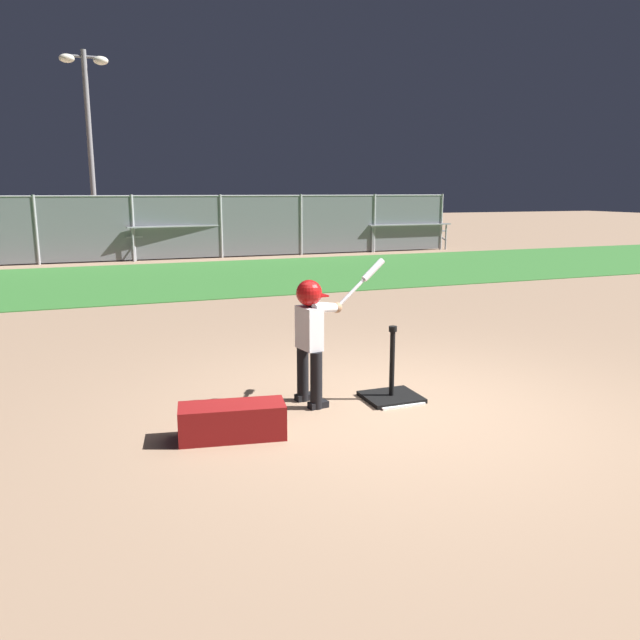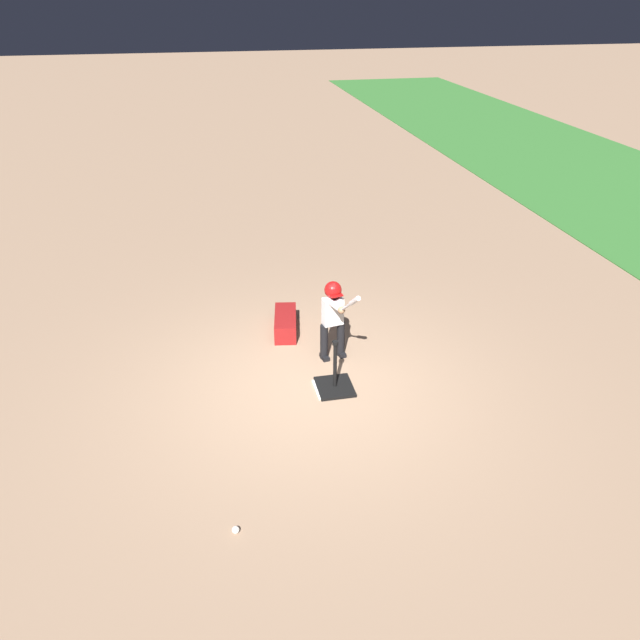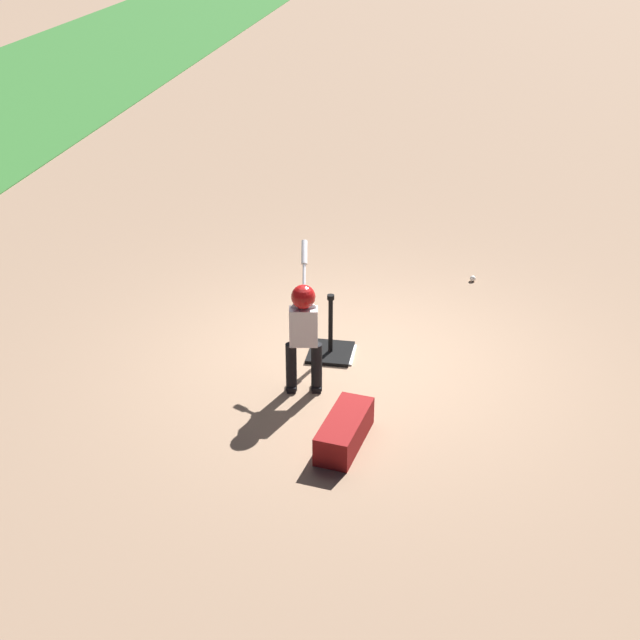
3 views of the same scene
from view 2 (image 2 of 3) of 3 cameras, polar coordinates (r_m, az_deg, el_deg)
The scene contains 6 objects.
ground_plane at distance 8.20m, azimuth -0.72°, elevation -6.22°, with size 90.00×90.00×0.00m, color #93755B.
home_plate at distance 8.18m, azimuth 1.08°, elevation -6.22°, with size 0.44×0.44×0.02m, color white.
batting_tee at distance 8.15m, azimuth 1.36°, elevation -5.79°, with size 0.52×0.47×0.71m.
batter_child at distance 8.46m, azimuth 1.27°, elevation 0.83°, with size 0.93×0.38×1.32m.
baseball at distance 6.38m, azimuth -7.72°, elevation -18.48°, with size 0.07×0.07×0.07m, color white.
equipment_bag at distance 9.42m, azimuth -3.17°, elevation -0.29°, with size 0.84×0.32×0.28m, color maroon.
Camera 2 is at (6.62, -1.26, 4.68)m, focal length 35.00 mm.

